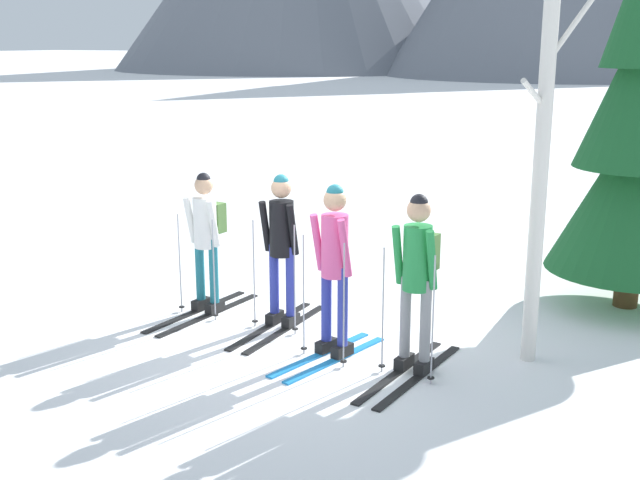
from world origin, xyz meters
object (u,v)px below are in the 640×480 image
object	(u,v)px
skier_in_white	(206,235)
skier_in_black	(281,244)
skier_in_green	(417,273)
birch_tree_tall	(540,183)
skier_in_pink	(334,262)

from	to	relation	value
skier_in_white	skier_in_black	xyz separation A→B (m)	(1.05, -0.03, 0.02)
skier_in_green	birch_tree_tall	distance (m)	1.51
skier_in_green	birch_tree_tall	size ratio (longest dim) A/B	0.48
skier_in_pink	skier_in_black	bearing A→B (deg)	149.44
skier_in_white	skier_in_pink	size ratio (longest dim) A/B	0.99
skier_in_black	skier_in_pink	distance (m)	1.08
skier_in_black	skier_in_pink	world-z (taller)	skier_in_pink
skier_in_pink	skier_in_green	size ratio (longest dim) A/B	1.01
skier_in_pink	birch_tree_tall	distance (m)	2.20
skier_in_black	birch_tree_tall	bearing A→B (deg)	5.43
skier_in_black	birch_tree_tall	world-z (taller)	birch_tree_tall
skier_in_green	skier_in_white	bearing A→B (deg)	168.58
skier_in_pink	skier_in_green	bearing A→B (deg)	-0.13
skier_in_pink	skier_in_white	bearing A→B (deg)	163.67
skier_in_pink	birch_tree_tall	size ratio (longest dim) A/B	0.48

